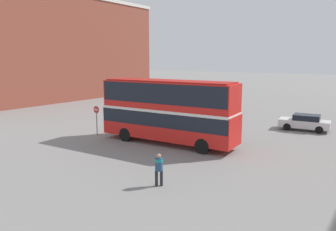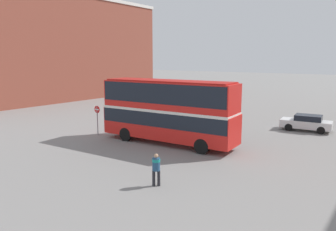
{
  "view_description": "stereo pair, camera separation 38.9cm",
  "coord_description": "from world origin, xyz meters",
  "px_view_note": "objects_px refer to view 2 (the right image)",
  "views": [
    {
      "loc": [
        14.75,
        -19.54,
        6.36
      ],
      "look_at": [
        1.0,
        0.03,
        2.14
      ],
      "focal_mm": 35.0,
      "sensor_mm": 36.0,
      "label": 1
    },
    {
      "loc": [
        15.07,
        -19.31,
        6.36
      ],
      "look_at": [
        1.0,
        0.03,
        2.14
      ],
      "focal_mm": 35.0,
      "sensor_mm": 36.0,
      "label": 2
    }
  ],
  "objects_px": {
    "pedestrian_foreground": "(156,166)",
    "parked_car_side_street": "(146,100)",
    "parked_car_kerb_near": "(169,106)",
    "no_entry_sign": "(97,115)",
    "parked_car_kerb_far": "(306,123)",
    "double_decker_bus": "(168,108)"
  },
  "relations": [
    {
      "from": "pedestrian_foreground",
      "to": "parked_car_kerb_far",
      "type": "bearing_deg",
      "value": -47.7
    },
    {
      "from": "parked_car_kerb_near",
      "to": "parked_car_kerb_far",
      "type": "relative_size",
      "value": 1.09
    },
    {
      "from": "parked_car_side_street",
      "to": "no_entry_sign",
      "type": "relative_size",
      "value": 1.65
    },
    {
      "from": "pedestrian_foreground",
      "to": "parked_car_kerb_near",
      "type": "height_order",
      "value": "pedestrian_foreground"
    },
    {
      "from": "parked_car_kerb_far",
      "to": "double_decker_bus",
      "type": "bearing_deg",
      "value": 49.32
    },
    {
      "from": "parked_car_kerb_far",
      "to": "parked_car_side_street",
      "type": "bearing_deg",
      "value": -15.31
    },
    {
      "from": "pedestrian_foreground",
      "to": "parked_car_side_street",
      "type": "distance_m",
      "value": 27.9
    },
    {
      "from": "no_entry_sign",
      "to": "parked_car_kerb_far",
      "type": "bearing_deg",
      "value": 40.81
    },
    {
      "from": "pedestrian_foreground",
      "to": "parked_car_kerb_near",
      "type": "relative_size",
      "value": 0.35
    },
    {
      "from": "parked_car_kerb_near",
      "to": "parked_car_side_street",
      "type": "bearing_deg",
      "value": -10.38
    },
    {
      "from": "double_decker_bus",
      "to": "parked_car_kerb_near",
      "type": "bearing_deg",
      "value": 121.77
    },
    {
      "from": "double_decker_bus",
      "to": "no_entry_sign",
      "type": "xyz_separation_m",
      "value": [
        -6.43,
        -1.17,
        -1.08
      ]
    },
    {
      "from": "no_entry_sign",
      "to": "parked_car_kerb_near",
      "type": "bearing_deg",
      "value": 97.81
    },
    {
      "from": "parked_car_kerb_near",
      "to": "parked_car_kerb_far",
      "type": "height_order",
      "value": "parked_car_kerb_near"
    },
    {
      "from": "parked_car_side_street",
      "to": "parked_car_kerb_far",
      "type": "bearing_deg",
      "value": 171.05
    },
    {
      "from": "pedestrian_foreground",
      "to": "parked_car_side_street",
      "type": "relative_size",
      "value": 0.41
    },
    {
      "from": "parked_car_kerb_near",
      "to": "parked_car_side_street",
      "type": "height_order",
      "value": "parked_car_side_street"
    },
    {
      "from": "pedestrian_foreground",
      "to": "parked_car_side_street",
      "type": "height_order",
      "value": "pedestrian_foreground"
    },
    {
      "from": "parked_car_side_street",
      "to": "no_entry_sign",
      "type": "bearing_deg",
      "value": 116.03
    },
    {
      "from": "pedestrian_foreground",
      "to": "parked_car_kerb_far",
      "type": "xyz_separation_m",
      "value": [
        2.92,
        17.76,
        -0.29
      ]
    },
    {
      "from": "pedestrian_foreground",
      "to": "parked_car_kerb_near",
      "type": "distance_m",
      "value": 22.36
    },
    {
      "from": "double_decker_bus",
      "to": "parked_car_kerb_far",
      "type": "height_order",
      "value": "double_decker_bus"
    }
  ]
}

